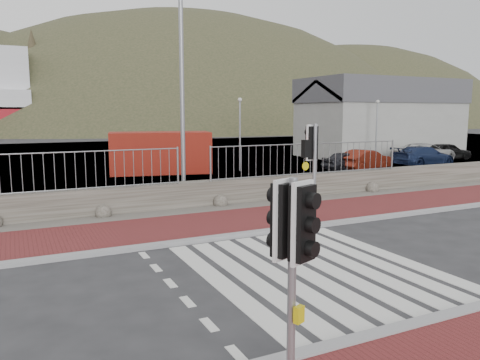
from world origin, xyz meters
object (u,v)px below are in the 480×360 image
traffic_signal_far (314,151)px  shipping_container (160,153)px  streetlight (185,61)px  car_e (447,151)px  car_d (424,153)px  car_b (365,160)px  car_c (423,156)px  traffic_signal_near (293,239)px  car_a (349,161)px

traffic_signal_far → shipping_container: (-0.99, 13.12, -1.02)m
streetlight → traffic_signal_far: bearing=-82.9°
traffic_signal_far → car_e: 22.22m
shipping_container → car_d: (17.31, -2.44, -0.47)m
traffic_signal_far → streetlight: (-2.59, 4.29, 2.94)m
traffic_signal_far → car_d: 19.56m
shipping_container → car_e: size_ratio=1.51×
car_b → car_c: bearing=-103.3°
streetlight → car_e: (21.69, 6.96, -4.48)m
shipping_container → car_b: 11.70m
streetlight → car_d: streetlight is taller
shipping_container → car_c: 16.10m
traffic_signal_far → shipping_container: bearing=-94.0°
car_e → car_b: bearing=108.0°
traffic_signal_near → car_c: 25.98m
car_e → shipping_container: bearing=89.8°
streetlight → car_d: size_ratio=1.94×
streetlight → car_a: size_ratio=2.77×
traffic_signal_far → car_d: (16.32, 10.67, -1.50)m
shipping_container → car_d: size_ratio=1.15×
traffic_signal_far → car_a: bearing=-142.1°
car_a → traffic_signal_near: bearing=138.8°
shipping_container → car_d: shipping_container is taller
traffic_signal_near → traffic_signal_far: (5.41, 7.35, 0.30)m
traffic_signal_near → traffic_signal_far: traffic_signal_far is taller
car_a → car_d: 7.41m
streetlight → car_c: streetlight is taller
car_b → car_e: size_ratio=1.01×
car_e → car_c: bearing=119.8°
car_a → car_d: (7.30, 1.25, 0.09)m
traffic_signal_near → traffic_signal_far: 9.13m
traffic_signal_near → car_c: (20.01, 16.52, -1.22)m
traffic_signal_far → streetlight: streetlight is taller
car_a → shipping_container: bearing=69.2°
shipping_container → car_e: (20.10, -1.87, -0.51)m
streetlight → car_e: bearing=-6.3°
car_b → streetlight: bearing=97.6°
car_a → car_b: size_ratio=0.91×
car_b → car_e: bearing=-90.5°
traffic_signal_far → car_e: traffic_signal_far is taller
car_a → car_c: 5.59m
streetlight → car_b: streetlight is taller
car_a → car_e: car_e is taller
traffic_signal_far → car_b: bearing=-145.8°
shipping_container → car_d: 17.49m
streetlight → car_b: (12.60, 4.87, -4.49)m
streetlight → car_c: (17.20, 4.88, -4.46)m
shipping_container → car_e: shipping_container is taller
traffic_signal_near → streetlight: bearing=55.0°
traffic_signal_far → car_b: traffic_signal_far is taller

